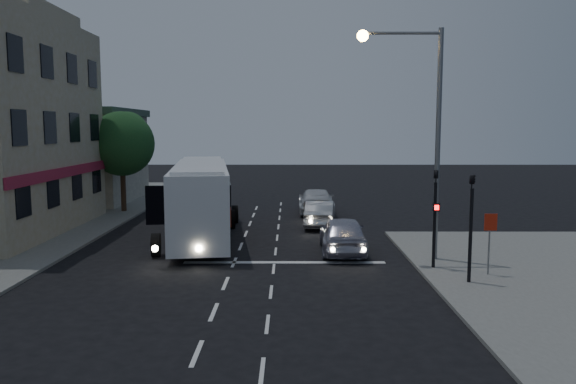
{
  "coord_description": "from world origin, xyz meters",
  "views": [
    {
      "loc": [
        2.21,
        -19.79,
        5.36
      ],
      "look_at": [
        2.13,
        7.34,
        2.2
      ],
      "focal_mm": 35.0,
      "sensor_mm": 36.0,
      "label": 1
    }
  ],
  "objects_px": {
    "tour_bus": "(201,197)",
    "street_tree": "(122,141)",
    "car_sedan_a": "(320,214)",
    "traffic_signal_main": "(435,207)",
    "car_sedan_b": "(316,201)",
    "regulatory_sign": "(490,234)",
    "car_suv": "(343,234)",
    "traffic_signal_side": "(471,215)",
    "streetlight": "(422,117)"
  },
  "relations": [
    {
      "from": "tour_bus",
      "to": "street_tree",
      "type": "xyz_separation_m",
      "value": [
        -6.11,
        7.89,
        2.53
      ]
    },
    {
      "from": "car_sedan_a",
      "to": "traffic_signal_main",
      "type": "bearing_deg",
      "value": 117.71
    },
    {
      "from": "traffic_signal_main",
      "to": "street_tree",
      "type": "xyz_separation_m",
      "value": [
        -15.81,
        14.25,
        2.08
      ]
    },
    {
      "from": "car_sedan_b",
      "to": "regulatory_sign",
      "type": "distance_m",
      "value": 16.01
    },
    {
      "from": "car_suv",
      "to": "traffic_signal_side",
      "type": "distance_m",
      "value": 6.5
    },
    {
      "from": "car_sedan_b",
      "to": "street_tree",
      "type": "height_order",
      "value": "street_tree"
    },
    {
      "from": "car_sedan_b",
      "to": "street_tree",
      "type": "relative_size",
      "value": 0.85
    },
    {
      "from": "tour_bus",
      "to": "traffic_signal_side",
      "type": "distance_m",
      "value": 13.34
    },
    {
      "from": "traffic_signal_main",
      "to": "regulatory_sign",
      "type": "bearing_deg",
      "value": -30.84
    },
    {
      "from": "regulatory_sign",
      "to": "car_sedan_b",
      "type": "bearing_deg",
      "value": 109.9
    },
    {
      "from": "car_suv",
      "to": "street_tree",
      "type": "height_order",
      "value": "street_tree"
    },
    {
      "from": "car_sedan_b",
      "to": "streetlight",
      "type": "bearing_deg",
      "value": 106.23
    },
    {
      "from": "car_suv",
      "to": "tour_bus",
      "type": "bearing_deg",
      "value": -25.93
    },
    {
      "from": "car_sedan_a",
      "to": "traffic_signal_side",
      "type": "xyz_separation_m",
      "value": [
        4.45,
        -11.39,
        1.72
      ]
    },
    {
      "from": "tour_bus",
      "to": "traffic_signal_side",
      "type": "bearing_deg",
      "value": -46.47
    },
    {
      "from": "car_suv",
      "to": "car_sedan_a",
      "type": "distance_m",
      "value": 6.42
    },
    {
      "from": "car_suv",
      "to": "streetlight",
      "type": "relative_size",
      "value": 0.52
    },
    {
      "from": "street_tree",
      "to": "car_sedan_a",
      "type": "bearing_deg",
      "value": -21.84
    },
    {
      "from": "car_sedan_a",
      "to": "car_sedan_b",
      "type": "xyz_separation_m",
      "value": [
        0.01,
        4.61,
        0.07
      ]
    },
    {
      "from": "car_sedan_b",
      "to": "regulatory_sign",
      "type": "height_order",
      "value": "regulatory_sign"
    },
    {
      "from": "car_suv",
      "to": "street_tree",
      "type": "xyz_separation_m",
      "value": [
        -12.68,
        11.22,
        3.71
      ]
    },
    {
      "from": "traffic_signal_side",
      "to": "tour_bus",
      "type": "bearing_deg",
      "value": 141.28
    },
    {
      "from": "car_sedan_a",
      "to": "traffic_signal_side",
      "type": "height_order",
      "value": "traffic_signal_side"
    },
    {
      "from": "traffic_signal_side",
      "to": "car_sedan_a",
      "type": "bearing_deg",
      "value": 111.33
    },
    {
      "from": "car_sedan_b",
      "to": "traffic_signal_main",
      "type": "relative_size",
      "value": 1.28
    },
    {
      "from": "traffic_signal_side",
      "to": "streetlight",
      "type": "distance_m",
      "value": 4.84
    },
    {
      "from": "traffic_signal_main",
      "to": "traffic_signal_side",
      "type": "distance_m",
      "value": 2.1
    },
    {
      "from": "car_suv",
      "to": "traffic_signal_side",
      "type": "relative_size",
      "value": 1.13
    },
    {
      "from": "car_sedan_a",
      "to": "car_sedan_b",
      "type": "distance_m",
      "value": 4.61
    },
    {
      "from": "traffic_signal_main",
      "to": "streetlight",
      "type": "bearing_deg",
      "value": 100.2
    },
    {
      "from": "car_suv",
      "to": "car_sedan_b",
      "type": "height_order",
      "value": "car_suv"
    },
    {
      "from": "car_suv",
      "to": "traffic_signal_side",
      "type": "height_order",
      "value": "traffic_signal_side"
    },
    {
      "from": "traffic_signal_main",
      "to": "traffic_signal_side",
      "type": "xyz_separation_m",
      "value": [
        0.7,
        -1.98,
        0.0
      ]
    },
    {
      "from": "car_sedan_a",
      "to": "street_tree",
      "type": "bearing_deg",
      "value": -15.85
    },
    {
      "from": "tour_bus",
      "to": "streetlight",
      "type": "relative_size",
      "value": 1.35
    },
    {
      "from": "traffic_signal_side",
      "to": "street_tree",
      "type": "xyz_separation_m",
      "value": [
        -16.51,
        16.22,
        2.08
      ]
    },
    {
      "from": "car_sedan_b",
      "to": "traffic_signal_side",
      "type": "distance_m",
      "value": 16.69
    },
    {
      "from": "car_sedan_b",
      "to": "street_tree",
      "type": "bearing_deg",
      "value": -0.3
    },
    {
      "from": "street_tree",
      "to": "tour_bus",
      "type": "bearing_deg",
      "value": -52.25
    },
    {
      "from": "tour_bus",
      "to": "car_sedan_a",
      "type": "height_order",
      "value": "tour_bus"
    },
    {
      "from": "streetlight",
      "to": "traffic_signal_side",
      "type": "bearing_deg",
      "value": -74.3
    },
    {
      "from": "traffic_signal_side",
      "to": "street_tree",
      "type": "relative_size",
      "value": 0.66
    },
    {
      "from": "car_sedan_b",
      "to": "car_sedan_a",
      "type": "bearing_deg",
      "value": 90.68
    },
    {
      "from": "tour_bus",
      "to": "traffic_signal_main",
      "type": "relative_size",
      "value": 2.96
    },
    {
      "from": "traffic_signal_side",
      "to": "streetlight",
      "type": "xyz_separation_m",
      "value": [
        -0.96,
        3.4,
        3.31
      ]
    },
    {
      "from": "traffic_signal_side",
      "to": "regulatory_sign",
      "type": "bearing_deg",
      "value": 43.92
    },
    {
      "from": "tour_bus",
      "to": "traffic_signal_main",
      "type": "bearing_deg",
      "value": -41.0
    },
    {
      "from": "traffic_signal_side",
      "to": "street_tree",
      "type": "distance_m",
      "value": 23.24
    },
    {
      "from": "tour_bus",
      "to": "car_sedan_b",
      "type": "xyz_separation_m",
      "value": [
        5.96,
        7.66,
        -1.21
      ]
    },
    {
      "from": "tour_bus",
      "to": "car_suv",
      "type": "height_order",
      "value": "tour_bus"
    }
  ]
}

